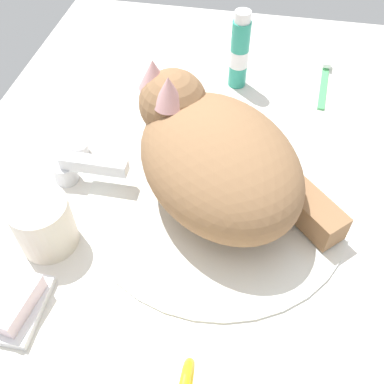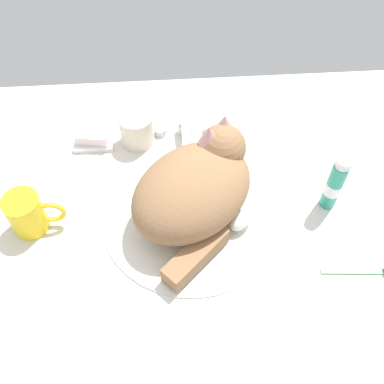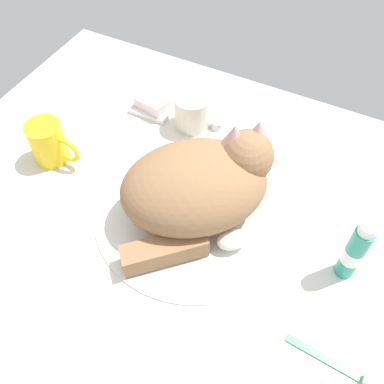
{
  "view_description": "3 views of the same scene",
  "coord_description": "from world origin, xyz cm",
  "px_view_note": "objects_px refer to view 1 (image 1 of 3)",
  "views": [
    {
      "loc": [
        -40.06,
        -3.88,
        49.25
      ],
      "look_at": [
        -2.43,
        3.18,
        4.04
      ],
      "focal_mm": 41.22,
      "sensor_mm": 36.0,
      "label": 1
    },
    {
      "loc": [
        -3.43,
        -51.27,
        79.32
      ],
      "look_at": [
        0.02,
        -0.07,
        7.59
      ],
      "focal_mm": 42.95,
      "sensor_mm": 36.0,
      "label": 2
    },
    {
      "loc": [
        20.69,
        -41.62,
        66.17
      ],
      "look_at": [
        -0.01,
        -0.83,
        7.05
      ],
      "focal_mm": 40.19,
      "sensor_mm": 36.0,
      "label": 3
    }
  ],
  "objects_px": {
    "faucet": "(76,170)",
    "soap_bar": "(11,300)",
    "toothpaste_bottle": "(239,53)",
    "cat": "(215,156)",
    "toothbrush": "(324,81)",
    "rinse_cup": "(44,224)"
  },
  "relations": [
    {
      "from": "faucet",
      "to": "soap_bar",
      "type": "height_order",
      "value": "faucet"
    },
    {
      "from": "soap_bar",
      "to": "toothpaste_bottle",
      "type": "height_order",
      "value": "toothpaste_bottle"
    },
    {
      "from": "cat",
      "to": "toothbrush",
      "type": "relative_size",
      "value": 2.38
    },
    {
      "from": "cat",
      "to": "toothpaste_bottle",
      "type": "xyz_separation_m",
      "value": [
        0.27,
        -0.0,
        -0.01
      ]
    },
    {
      "from": "soap_bar",
      "to": "toothpaste_bottle",
      "type": "distance_m",
      "value": 0.54
    },
    {
      "from": "cat",
      "to": "rinse_cup",
      "type": "height_order",
      "value": "cat"
    },
    {
      "from": "faucet",
      "to": "cat",
      "type": "xyz_separation_m",
      "value": [
        0.01,
        -0.2,
        0.06
      ]
    },
    {
      "from": "soap_bar",
      "to": "cat",
      "type": "bearing_deg",
      "value": -42.75
    },
    {
      "from": "rinse_cup",
      "to": "toothbrush",
      "type": "bearing_deg",
      "value": -40.48
    },
    {
      "from": "toothpaste_bottle",
      "to": "toothbrush",
      "type": "xyz_separation_m",
      "value": [
        0.03,
        -0.16,
        -0.06
      ]
    },
    {
      "from": "soap_bar",
      "to": "toothpaste_bottle",
      "type": "xyz_separation_m",
      "value": [
        0.49,
        -0.2,
        0.04
      ]
    },
    {
      "from": "faucet",
      "to": "soap_bar",
      "type": "relative_size",
      "value": 2.01
    },
    {
      "from": "soap_bar",
      "to": "toothbrush",
      "type": "height_order",
      "value": "soap_bar"
    },
    {
      "from": "faucet",
      "to": "toothbrush",
      "type": "distance_m",
      "value": 0.48
    },
    {
      "from": "rinse_cup",
      "to": "toothbrush",
      "type": "xyz_separation_m",
      "value": [
        0.42,
        -0.36,
        -0.03
      ]
    },
    {
      "from": "rinse_cup",
      "to": "toothpaste_bottle",
      "type": "relative_size",
      "value": 0.55
    },
    {
      "from": "toothpaste_bottle",
      "to": "toothbrush",
      "type": "height_order",
      "value": "toothpaste_bottle"
    },
    {
      "from": "faucet",
      "to": "toothbrush",
      "type": "relative_size",
      "value": 1.02
    },
    {
      "from": "soap_bar",
      "to": "toothpaste_bottle",
      "type": "relative_size",
      "value": 0.51
    },
    {
      "from": "rinse_cup",
      "to": "soap_bar",
      "type": "bearing_deg",
      "value": 179.11
    },
    {
      "from": "faucet",
      "to": "cat",
      "type": "distance_m",
      "value": 0.21
    },
    {
      "from": "faucet",
      "to": "rinse_cup",
      "type": "distance_m",
      "value": 0.11
    }
  ]
}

